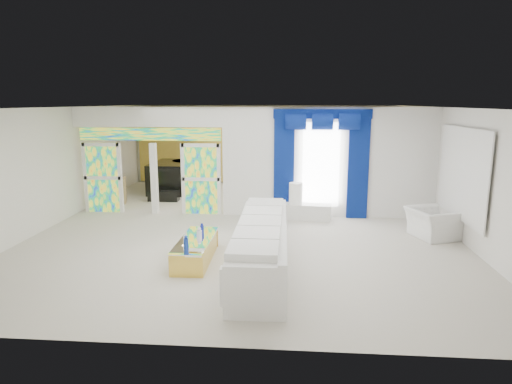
# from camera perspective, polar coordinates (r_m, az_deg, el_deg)

# --- Properties ---
(floor) EXTENTS (12.00, 12.00, 0.00)m
(floor) POSITION_cam_1_polar(r_m,az_deg,el_deg) (11.75, -1.00, -4.08)
(floor) COLOR #B7AF9E
(floor) RESTS_ON ground
(dividing_wall) EXTENTS (5.70, 0.18, 3.00)m
(dividing_wall) POSITION_cam_1_polar(r_m,az_deg,el_deg) (12.42, 9.37, 3.68)
(dividing_wall) COLOR white
(dividing_wall) RESTS_ON ground
(dividing_header) EXTENTS (4.30, 0.18, 0.55)m
(dividing_header) POSITION_cam_1_polar(r_m,az_deg,el_deg) (12.90, -13.47, 9.27)
(dividing_header) COLOR white
(dividing_header) RESTS_ON dividing_wall
(stained_panel_left) EXTENTS (0.95, 0.04, 2.00)m
(stained_panel_left) POSITION_cam_1_polar(r_m,az_deg,el_deg) (13.57, -18.87, 1.73)
(stained_panel_left) COLOR #994C3F
(stained_panel_left) RESTS_ON ground
(stained_panel_right) EXTENTS (0.95, 0.04, 2.00)m
(stained_panel_right) POSITION_cam_1_polar(r_m,az_deg,el_deg) (12.71, -6.99, 1.64)
(stained_panel_right) COLOR #994C3F
(stained_panel_right) RESTS_ON ground
(stained_transom) EXTENTS (4.00, 0.05, 0.35)m
(stained_transom) POSITION_cam_1_polar(r_m,az_deg,el_deg) (12.92, -13.37, 7.16)
(stained_transom) COLOR #994C3F
(stained_transom) RESTS_ON dividing_header
(window_pane) EXTENTS (1.00, 0.02, 2.30)m
(window_pane) POSITION_cam_1_polar(r_m,az_deg,el_deg) (12.31, 8.24, 3.41)
(window_pane) COLOR white
(window_pane) RESTS_ON dividing_wall
(blue_drape_left) EXTENTS (0.55, 0.10, 2.80)m
(blue_drape_left) POSITION_cam_1_polar(r_m,az_deg,el_deg) (12.26, 3.57, 3.24)
(blue_drape_left) COLOR #04054C
(blue_drape_left) RESTS_ON ground
(blue_drape_right) EXTENTS (0.55, 0.10, 2.80)m
(blue_drape_right) POSITION_cam_1_polar(r_m,az_deg,el_deg) (12.39, 12.87, 3.06)
(blue_drape_right) COLOR #04054C
(blue_drape_right) RESTS_ON ground
(blue_pelmet) EXTENTS (2.60, 0.12, 0.25)m
(blue_pelmet) POSITION_cam_1_polar(r_m,az_deg,el_deg) (12.17, 8.44, 9.79)
(blue_pelmet) COLOR #04054C
(blue_pelmet) RESTS_ON dividing_wall
(wall_mirror) EXTENTS (0.04, 2.70, 1.90)m
(wall_mirror) POSITION_cam_1_polar(r_m,az_deg,el_deg) (11.08, 24.79, 2.11)
(wall_mirror) COLOR white
(wall_mirror) RESTS_ON ground
(gold_curtains) EXTENTS (9.70, 0.12, 2.90)m
(gold_curtains) POSITION_cam_1_polar(r_m,az_deg,el_deg) (17.28, 0.88, 5.98)
(gold_curtains) COLOR #B57A2B
(gold_curtains) RESTS_ON ground
(white_sofa) EXTENTS (1.02, 4.36, 0.83)m
(white_sofa) POSITION_cam_1_polar(r_m,az_deg,el_deg) (8.64, 0.73, -6.99)
(white_sofa) COLOR white
(white_sofa) RESTS_ON ground
(coffee_table) EXTENTS (0.66, 1.88, 0.42)m
(coffee_table) POSITION_cam_1_polar(r_m,az_deg,el_deg) (9.17, -7.67, -7.34)
(coffee_table) COLOR gold
(coffee_table) RESTS_ON ground
(console_table) EXTENTS (1.32, 0.56, 0.43)m
(console_table) POSITION_cam_1_polar(r_m,az_deg,el_deg) (12.21, 6.44, -2.52)
(console_table) COLOR silver
(console_table) RESTS_ON ground
(table_lamp) EXTENTS (0.36, 0.36, 0.58)m
(table_lamp) POSITION_cam_1_polar(r_m,az_deg,el_deg) (12.09, 5.07, -0.18)
(table_lamp) COLOR white
(table_lamp) RESTS_ON console_table
(armchair) EXTENTS (1.21, 1.29, 0.69)m
(armchair) POSITION_cam_1_polar(r_m,az_deg,el_deg) (11.30, 21.45, -3.72)
(armchair) COLOR white
(armchair) RESTS_ON ground
(grand_piano) EXTENTS (1.58, 2.07, 1.04)m
(grand_piano) POSITION_cam_1_polar(r_m,az_deg,el_deg) (16.17, -10.13, 1.91)
(grand_piano) COLOR black
(grand_piano) RESTS_ON ground
(piano_bench) EXTENTS (0.97, 0.38, 0.32)m
(piano_bench) POSITION_cam_1_polar(r_m,az_deg,el_deg) (14.72, -11.64, -0.50)
(piano_bench) COLOR black
(piano_bench) RESTS_ON ground
(tv_console) EXTENTS (0.66, 0.63, 0.81)m
(tv_console) POSITION_cam_1_polar(r_m,az_deg,el_deg) (14.70, -17.31, 0.17)
(tv_console) COLOR #A97D54
(tv_console) RESTS_ON ground
(chandelier) EXTENTS (0.60, 0.60, 0.60)m
(chandelier) POSITION_cam_1_polar(r_m,az_deg,el_deg) (15.07, -8.62, 9.43)
(chandelier) COLOR gold
(chandelier) RESTS_ON ceiling
(decanters) EXTENTS (0.19, 1.09, 0.19)m
(decanters) POSITION_cam_1_polar(r_m,az_deg,el_deg) (9.11, -7.72, -5.55)
(decanters) COLOR navy
(decanters) RESTS_ON coffee_table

